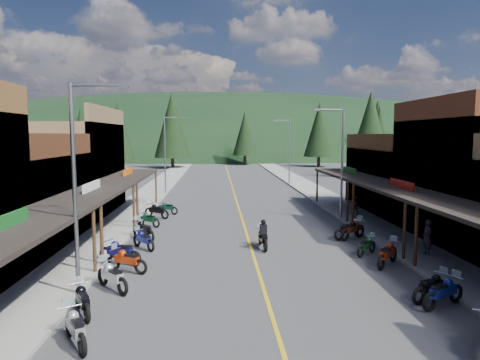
{
  "coord_description": "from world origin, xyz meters",
  "views": [
    {
      "loc": [
        -1.85,
        -21.97,
        6.11
      ],
      "look_at": [
        -0.22,
        7.58,
        3.0
      ],
      "focal_mm": 32.0,
      "sensor_mm": 36.0,
      "label": 1
    }
  ],
  "objects": [
    {
      "name": "bike_west_6",
      "position": [
        -5.87,
        -3.15,
        0.61
      ],
      "size": [
        2.22,
        1.65,
        1.22
      ],
      "primitive_type": null,
      "rotation": [
        0.0,
        0.0,
        1.07
      ],
      "color": "#B0300C",
      "rests_on": "ground"
    },
    {
      "name": "streetlight_2",
      "position": [
        6.95,
        8.0,
        4.46
      ],
      "size": [
        2.16,
        0.18,
        8.0
      ],
      "color": "gray",
      "rests_on": "ground"
    },
    {
      "name": "sidewalk_west",
      "position": [
        -8.7,
        20.0,
        0.07
      ],
      "size": [
        3.4,
        94.0,
        0.15
      ],
      "primitive_type": "cube",
      "color": "gray",
      "rests_on": "ground"
    },
    {
      "name": "bike_east_6",
      "position": [
        6.12,
        -2.89,
        0.65
      ],
      "size": [
        2.06,
        2.19,
        1.29
      ],
      "primitive_type": null,
      "rotation": [
        0.0,
        0.0,
        -0.72
      ],
      "color": "#9B280B",
      "rests_on": "ground"
    },
    {
      "name": "bike_east_7",
      "position": [
        5.79,
        -1.02,
        0.53
      ],
      "size": [
        1.76,
        1.74,
        1.06
      ],
      "primitive_type": null,
      "rotation": [
        0.0,
        0.0,
        -0.79
      ],
      "color": "#0D4218",
      "rests_on": "ground"
    },
    {
      "name": "bike_east_8",
      "position": [
        5.95,
        2.36,
        0.63
      ],
      "size": [
        2.31,
        1.65,
        1.27
      ],
      "primitive_type": null,
      "rotation": [
        0.0,
        0.0,
        -1.11
      ],
      "color": "black",
      "rests_on": "ground"
    },
    {
      "name": "pine_7",
      "position": [
        -32.0,
        76.0,
        7.24
      ],
      "size": [
        5.88,
        5.88,
        12.5
      ],
      "color": "black",
      "rests_on": "ground"
    },
    {
      "name": "pine_9",
      "position": [
        24.0,
        45.0,
        6.38
      ],
      "size": [
        4.93,
        4.93,
        10.8
      ],
      "color": "black",
      "rests_on": "ground"
    },
    {
      "name": "bike_west_10",
      "position": [
        -6.43,
        6.48,
        0.55
      ],
      "size": [
        1.95,
        1.61,
        1.1
      ],
      "primitive_type": null,
      "rotation": [
        0.0,
        0.0,
        0.97
      ],
      "color": "#0B3920",
      "rests_on": "ground"
    },
    {
      "name": "shop_west_3",
      "position": [
        -13.78,
        11.3,
        3.52
      ],
      "size": [
        10.9,
        10.2,
        8.2
      ],
      "color": "brown",
      "rests_on": "ground"
    },
    {
      "name": "bike_west_8",
      "position": [
        -5.78,
        0.74,
        0.58
      ],
      "size": [
        1.82,
        1.99,
        1.16
      ],
      "primitive_type": null,
      "rotation": [
        0.0,
        0.0,
        0.69
      ],
      "color": "navy",
      "rests_on": "ground"
    },
    {
      "name": "pine_6",
      "position": [
        46.0,
        64.0,
        6.48
      ],
      "size": [
        5.04,
        5.04,
        11.0
      ],
      "color": "black",
      "rests_on": "ground"
    },
    {
      "name": "pine_10",
      "position": [
        -18.0,
        50.0,
        6.78
      ],
      "size": [
        5.38,
        5.38,
        11.6
      ],
      "color": "black",
      "rests_on": "ground"
    },
    {
      "name": "bike_west_3",
      "position": [
        -5.97,
        -9.86,
        0.6
      ],
      "size": [
        1.68,
        2.15,
        1.19
      ],
      "primitive_type": null,
      "rotation": [
        0.0,
        0.0,
        0.54
      ],
      "color": "#96969B",
      "rests_on": "ground"
    },
    {
      "name": "bike_east_9",
      "position": [
        6.18,
        2.4,
        0.64
      ],
      "size": [
        2.22,
        2.0,
        1.29
      ],
      "primitive_type": null,
      "rotation": [
        0.0,
        0.0,
        -0.89
      ],
      "color": "maroon",
      "rests_on": "ground"
    },
    {
      "name": "pine_0",
      "position": [
        -40.0,
        62.0,
        6.48
      ],
      "size": [
        5.04,
        5.04,
        11.0
      ],
      "color": "black",
      "rests_on": "ground"
    },
    {
      "name": "pine_5",
      "position": [
        34.0,
        72.0,
        7.99
      ],
      "size": [
        6.72,
        6.72,
        14.0
      ],
      "color": "black",
      "rests_on": "ground"
    },
    {
      "name": "streetlight_3",
      "position": [
        6.95,
        30.0,
        4.46
      ],
      "size": [
        2.16,
        0.18,
        8.0
      ],
      "color": "gray",
      "rests_on": "ground"
    },
    {
      "name": "pedestrian_east_a",
      "position": [
        8.65,
        -1.6,
        1.05
      ],
      "size": [
        0.45,
        0.67,
        1.8
      ],
      "primitive_type": "imported",
      "rotation": [
        0.0,
        0.0,
        -1.54
      ],
      "color": "#2F2234",
      "rests_on": "sidewalk_east"
    },
    {
      "name": "streetlight_0",
      "position": [
        -6.95,
        -6.0,
        4.46
      ],
      "size": [
        2.16,
        0.18,
        8.0
      ],
      "color": "gray",
      "rests_on": "ground"
    },
    {
      "name": "bike_west_11",
      "position": [
        -6.28,
        9.42,
        0.63
      ],
      "size": [
        2.23,
        1.83,
        1.25
      ],
      "primitive_type": null,
      "rotation": [
        0.0,
        0.0,
        0.98
      ],
      "color": "black",
      "rests_on": "ground"
    },
    {
      "name": "pine_3",
      "position": [
        4.0,
        66.0,
        6.48
      ],
      "size": [
        5.04,
        5.04,
        11.0
      ],
      "color": "black",
      "rests_on": "ground"
    },
    {
      "name": "streetlight_1",
      "position": [
        -6.95,
        22.0,
        4.46
      ],
      "size": [
        2.16,
        0.18,
        8.0
      ],
      "color": "gray",
      "rests_on": "ground"
    },
    {
      "name": "centerline",
      "position": [
        0.0,
        20.0,
        0.01
      ],
      "size": [
        0.15,
        90.0,
        0.01
      ],
      "primitive_type": "cube",
      "color": "gold",
      "rests_on": "ground"
    },
    {
      "name": "pedestrian_east_b",
      "position": [
        8.48,
        9.54,
        1.07
      ],
      "size": [
        0.97,
        0.67,
        1.84
      ],
      "primitive_type": "imported",
      "rotation": [
        0.0,
        0.0,
        3.32
      ],
      "color": "brown",
      "rests_on": "sidewalk_east"
    },
    {
      "name": "ground",
      "position": [
        0.0,
        0.0,
        0.0
      ],
      "size": [
        220.0,
        220.0,
        0.0
      ],
      "primitive_type": "plane",
      "color": "#38383A",
      "rests_on": "ground"
    },
    {
      "name": "pine_8",
      "position": [
        -22.0,
        40.0,
        5.98
      ],
      "size": [
        4.48,
        4.48,
        10.0
      ],
      "color": "black",
      "rests_on": "ground"
    },
    {
      "name": "rider_on_bike",
      "position": [
        0.63,
        0.52,
        0.66
      ],
      "size": [
        0.86,
        2.21,
        1.65
      ],
      "rotation": [
        0.0,
        0.0,
        0.07
      ],
      "color": "black",
      "rests_on": "ground"
    },
    {
      "name": "bike_west_12",
      "position": [
        -5.72,
        11.03,
        0.54
      ],
      "size": [
        1.98,
        1.44,
        1.09
      ],
      "primitive_type": null,
      "rotation": [
        0.0,
        0.0,
        1.09
      ],
      "color": "#0D432C",
      "rests_on": "ground"
    },
    {
      "name": "bike_east_4",
      "position": [
        6.18,
        -7.72,
        0.61
      ],
      "size": [
        2.23,
        1.62,
        1.23
      ],
      "primitive_type": null,
      "rotation": [
        0.0,
        0.0,
        -1.09
      ],
      "color": "navy",
      "rests_on": "ground"
    },
    {
      "name": "sidewalk_east",
      "position": [
        8.7,
        20.0,
        0.07
      ],
      "size": [
        3.4,
        94.0,
        0.15
      ],
      "primitive_type": "cube",
      "color": "gray",
      "rests_on": "ground"
    },
    {
      "name": "bike_west_9",
      "position": [
        -6.14,
        2.78,
        0.66
      ],
      "size": [
        2.03,
        2.28,
        1.32
      ],
      "primitive_type": null,
      "rotation": [
        0.0,
        0.0,
        0.67
      ],
      "color": "black",
      "rests_on": "ground"
    },
    {
      "name": "bike_east_5",
      "position": [
        6.06,
        -7.12,
        0.58
      ],
      "size": [
        2.12,
        1.56,
        1.16
      ],
      "primitive_type": null,
      "rotation": [
        0.0,
        0.0,
        -1.08
      ],
      "color": "black",
      "rests_on": "ground"
    },
    {
      "name": "pine_4",
      "position": [
        18.0,
        60.0,
        7.24
      ],
      "size": [
        5.88,
        5.88,
        12.5
      ],
      "color": "black",
      "rests_on": "ground"
    },
    {
      "name": "pine_11",
      "position": [
        20.0,
        38.0,
        7.19
      ],
      "size": [
        5.82,
        5.82,
        12.4
      ],
      "color": "black",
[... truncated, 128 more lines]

